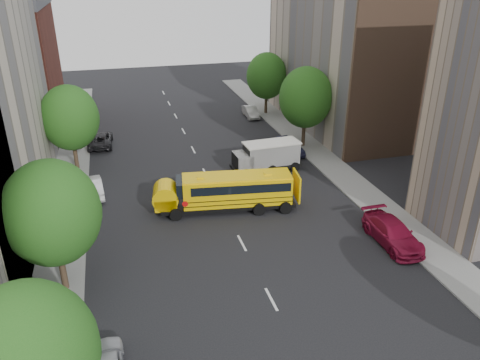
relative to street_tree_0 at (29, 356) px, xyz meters
name	(u,v)px	position (x,y,z in m)	size (l,w,h in m)	color
ground	(234,228)	(11.00, 14.00, -4.64)	(120.00, 120.00, 0.00)	black
sidewalk_left	(66,216)	(-0.50, 19.00, -4.58)	(3.00, 80.00, 0.12)	slate
sidewalk_right	(349,181)	(22.50, 19.00, -4.58)	(3.00, 80.00, 0.12)	slate
lane_markings	(205,173)	(11.00, 24.00, -4.64)	(0.15, 64.00, 0.01)	silver
building_left_redbrick	(6,71)	(-7.00, 42.00, 1.86)	(10.00, 15.00, 13.00)	maroon
building_right_far	(346,44)	(29.00, 34.00, 4.36)	(10.00, 22.00, 18.00)	#BBA791
building_right_sidewall	(404,63)	(29.00, 23.00, 4.36)	(10.10, 0.30, 18.00)	brown
street_tree_0	(29,356)	(0.00, 0.00, 0.00)	(4.80, 4.80, 7.41)	#38281C
street_tree_1	(52,213)	(0.00, 10.00, 0.31)	(5.12, 5.12, 7.90)	#38281C
street_tree_2	(70,118)	(0.00, 28.00, 0.19)	(4.99, 4.99, 7.71)	#38281C
street_tree_4	(306,98)	(22.00, 28.00, 0.43)	(5.25, 5.25, 8.10)	#38281C
street_tree_5	(267,76)	(22.00, 40.00, 0.06)	(4.86, 4.86, 7.51)	#38281C
school_bus	(226,190)	(11.19, 16.92, -3.06)	(10.25, 3.66, 2.83)	black
safari_truck	(267,156)	(16.43, 23.09, -3.24)	(6.32, 2.65, 2.65)	black
parked_car_1	(92,187)	(1.40, 22.14, -3.92)	(1.53, 4.38, 1.44)	silver
parked_car_2	(100,139)	(2.10, 33.68, -3.94)	(2.32, 5.03, 1.40)	black
parked_car_3	(393,233)	(20.60, 9.35, -3.86)	(2.17, 5.35, 1.55)	maroon
parked_car_4	(290,145)	(20.06, 26.67, -3.89)	(1.77, 4.41, 1.50)	#373861
parked_car_5	(251,112)	(19.80, 39.16, -3.99)	(1.37, 3.93, 1.29)	#9E9E99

